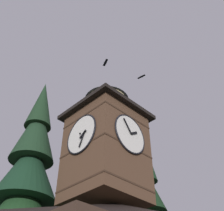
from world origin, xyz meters
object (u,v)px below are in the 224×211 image
(flying_bird_high, at_px, (105,63))
(flying_bird_low, at_px, (141,77))
(clock_tower, at_px, (106,143))
(pine_tree_behind, at_px, (22,206))

(flying_bird_high, relative_size, flying_bird_low, 0.93)
(clock_tower, relative_size, flying_bird_low, 11.49)
(clock_tower, xyz_separation_m, flying_bird_high, (0.72, 0.56, 6.10))
(pine_tree_behind, distance_m, flying_bird_high, 10.75)
(pine_tree_behind, xyz_separation_m, flying_bird_low, (-6.50, 4.23, 11.72))
(flying_bird_low, bearing_deg, clock_tower, -0.24)
(pine_tree_behind, relative_size, flying_bird_low, 22.57)
(pine_tree_behind, height_order, flying_bird_high, flying_bird_high)
(pine_tree_behind, bearing_deg, flying_bird_low, 146.93)
(flying_bird_high, bearing_deg, clock_tower, -142.07)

